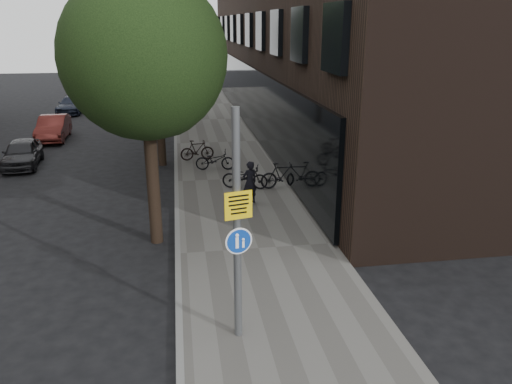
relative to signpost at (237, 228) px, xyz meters
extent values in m
plane|color=black|center=(0.81, 0.65, -2.46)|extent=(120.00, 120.00, 0.00)
cube|color=#5E5B57|center=(1.06, 10.65, -2.40)|extent=(4.50, 60.00, 0.12)
cube|color=slate|center=(-1.19, 10.65, -2.39)|extent=(0.15, 60.00, 0.13)
cylinder|color=black|center=(-1.79, 5.15, -0.86)|extent=(0.36, 0.36, 3.20)
sphere|color=black|center=(-1.79, 5.15, 2.84)|extent=(4.40, 4.40, 4.40)
sphere|color=black|center=(-1.39, 5.95, 1.84)|extent=(2.64, 2.64, 2.64)
cylinder|color=black|center=(-1.79, 13.65, -0.86)|extent=(0.36, 0.36, 3.20)
sphere|color=black|center=(-1.79, 13.65, 2.84)|extent=(5.00, 5.00, 5.00)
sphere|color=black|center=(-1.39, 14.45, 1.84)|extent=(3.00, 3.00, 3.00)
cylinder|color=black|center=(-1.79, 22.65, -0.86)|extent=(0.36, 0.36, 3.20)
sphere|color=black|center=(-1.79, 22.65, 2.84)|extent=(5.00, 5.00, 5.00)
sphere|color=black|center=(-1.39, 23.45, 1.84)|extent=(3.00, 3.00, 3.00)
cylinder|color=#595B5E|center=(0.00, 0.00, -0.02)|extent=(0.15, 0.15, 4.63)
cube|color=gold|center=(0.00, 0.00, 0.49)|extent=(0.53, 0.15, 0.54)
cylinder|color=#0E399E|center=(0.00, 0.00, -0.23)|extent=(0.47, 0.12, 0.47)
cylinder|color=white|center=(0.00, 0.00, -0.23)|extent=(0.53, 0.13, 0.54)
imported|color=black|center=(1.36, 7.71, -1.58)|extent=(0.65, 0.54, 1.51)
imported|color=black|center=(1.41, 9.33, -1.88)|extent=(1.86, 1.10, 0.92)
imported|color=black|center=(2.81, 9.18, -1.84)|extent=(1.70, 0.61, 1.00)
imported|color=black|center=(0.49, 12.08, -1.90)|extent=(1.72, 0.76, 0.87)
imported|color=black|center=(-0.20, 13.83, -1.87)|extent=(1.59, 0.64, 0.93)
imported|color=black|center=(-7.98, 14.42, -1.85)|extent=(1.76, 3.68, 1.22)
imported|color=maroon|center=(-7.80, 19.83, -1.80)|extent=(1.57, 4.05, 1.32)
imported|color=#1C2232|center=(-8.43, 28.69, -1.87)|extent=(1.81, 4.11, 1.17)
camera|label=1|loc=(-1.00, -8.64, 3.68)|focal=35.00mm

